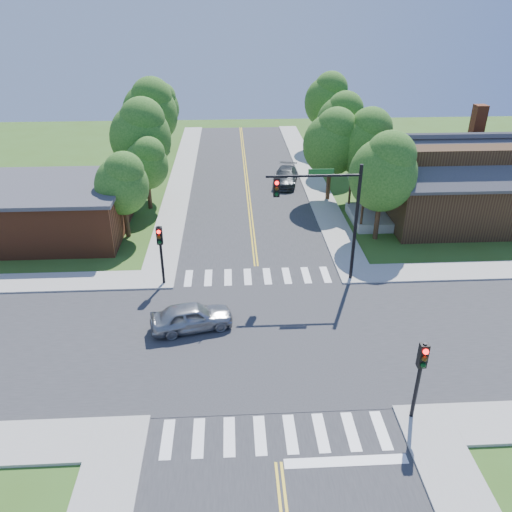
{
  "coord_description": "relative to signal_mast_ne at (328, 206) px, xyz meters",
  "views": [
    {
      "loc": [
        -1.51,
        -20.17,
        15.3
      ],
      "look_at": [
        -0.17,
        4.79,
        2.2
      ],
      "focal_mm": 35.0,
      "sensor_mm": 36.0,
      "label": 1
    }
  ],
  "objects": [
    {
      "name": "tree_e_c",
      "position": [
        5.07,
        20.61,
        0.18
      ],
      "size": [
        4.52,
        4.29,
        7.68
      ],
      "color": "#382314",
      "rests_on": "ground"
    },
    {
      "name": "tree_e_b",
      "position": [
        5.38,
        12.76,
        0.24
      ],
      "size": [
        4.57,
        4.34,
        7.78
      ],
      "color": "#382314",
      "rests_on": "ground"
    },
    {
      "name": "signal_mast_ne",
      "position": [
        0.0,
        0.0,
        0.0
      ],
      "size": [
        5.3,
        0.42,
        7.2
      ],
      "color": "black",
      "rests_on": "ground"
    },
    {
      "name": "car_dgrey",
      "position": [
        -0.41,
        17.26,
        -4.14
      ],
      "size": [
        3.87,
        5.63,
        1.41
      ],
      "primitive_type": "imported",
      "rotation": [
        0.0,
        0.0,
        -0.2
      ],
      "color": "#333739",
      "rests_on": "ground"
    },
    {
      "name": "tree_w_c",
      "position": [
        -12.74,
        22.45,
        0.92
      ],
      "size": [
        5.18,
        4.92,
        8.8
      ],
      "color": "#382314",
      "rests_on": "ground"
    },
    {
      "name": "crosswalk_south",
      "position": [
        -3.91,
        -11.79,
        -4.8
      ],
      "size": [
        8.85,
        2.0,
        0.01
      ],
      "color": "white",
      "rests_on": "ground"
    },
    {
      "name": "tree_e_a",
      "position": [
        4.8,
        5.57,
        0.19
      ],
      "size": [
        4.52,
        4.3,
        7.69
      ],
      "color": "#382314",
      "rests_on": "ground"
    },
    {
      "name": "tree_e_d",
      "position": [
        5.29,
        29.06,
        0.58
      ],
      "size": [
        4.88,
        4.63,
        8.29
      ],
      "color": "#382314",
      "rests_on": "ground"
    },
    {
      "name": "tree_w_d",
      "position": [
        -12.85,
        30.9,
        -0.25
      ],
      "size": [
        4.13,
        3.92,
        7.02
      ],
      "color": "#382314",
      "rests_on": "ground"
    },
    {
      "name": "tree_bldg",
      "position": [
        -11.85,
        12.17,
        -1.01
      ],
      "size": [
        3.45,
        3.28,
        5.86
      ],
      "color": "#382314",
      "rests_on": "ground"
    },
    {
      "name": "ground",
      "position": [
        -3.91,
        -5.59,
        -4.85
      ],
      "size": [
        100.0,
        100.0,
        0.0
      ],
      "primitive_type": "plane",
      "color": "#37581B",
      "rests_on": "ground"
    },
    {
      "name": "sidewalk_ne",
      "position": [
        11.9,
        10.23,
        -4.78
      ],
      "size": [
        40.0,
        40.0,
        0.14
      ],
      "color": "#9E9B93",
      "rests_on": "ground"
    },
    {
      "name": "sidewalk_nw",
      "position": [
        -19.73,
        10.23,
        -4.78
      ],
      "size": [
        40.0,
        40.0,
        0.14
      ],
      "color": "#9E9B93",
      "rests_on": "ground"
    },
    {
      "name": "centerline",
      "position": [
        -3.91,
        -5.59,
        -4.8
      ],
      "size": [
        0.3,
        90.0,
        0.01
      ],
      "color": "yellow",
      "rests_on": "ground"
    },
    {
      "name": "car_silver",
      "position": [
        -7.57,
        -4.53,
        -4.14
      ],
      "size": [
        3.45,
        4.9,
        1.43
      ],
      "primitive_type": "imported",
      "rotation": [
        0.0,
        0.0,
        1.79
      ],
      "color": "#9EA1A4",
      "rests_on": "ground"
    },
    {
      "name": "road_ew",
      "position": [
        -3.91,
        -5.59,
        -4.83
      ],
      "size": [
        90.0,
        10.0,
        0.04
      ],
      "primitive_type": "cube",
      "color": "#2D2D30",
      "rests_on": "ground"
    },
    {
      "name": "stop_bar",
      "position": [
        -1.41,
        -13.19,
        -4.85
      ],
      "size": [
        4.6,
        0.45,
        0.09
      ],
      "primitive_type": "cube",
      "color": "white",
      "rests_on": "ground"
    },
    {
      "name": "intersection_patch",
      "position": [
        -3.91,
        -5.59,
        -4.85
      ],
      "size": [
        10.2,
        10.2,
        0.06
      ],
      "primitive_type": "cube",
      "color": "#2D2D30",
      "rests_on": "ground"
    },
    {
      "name": "tree_w_b",
      "position": [
        -12.49,
        14.69,
        0.63
      ],
      "size": [
        4.92,
        4.67,
        8.36
      ],
      "color": "#382314",
      "rests_on": "ground"
    },
    {
      "name": "signal_pole_se",
      "position": [
        1.69,
        -11.21,
        -2.19
      ],
      "size": [
        0.34,
        0.42,
        3.8
      ],
      "color": "black",
      "rests_on": "ground"
    },
    {
      "name": "house_ne",
      "position": [
        11.19,
        8.65,
        -1.52
      ],
      "size": [
        13.05,
        8.8,
        7.11
      ],
      "color": "black",
      "rests_on": "ground"
    },
    {
      "name": "tree_w_a",
      "position": [
        -12.72,
        6.87,
        -0.78
      ],
      "size": [
        3.66,
        3.48,
        6.22
      ],
      "color": "#382314",
      "rests_on": "ground"
    },
    {
      "name": "tree_house",
      "position": [
        2.77,
        13.17,
        0.2
      ],
      "size": [
        4.53,
        4.31,
        7.71
      ],
      "color": "#382314",
      "rests_on": "ground"
    },
    {
      "name": "signal_pole_nw",
      "position": [
        -9.51,
        -0.01,
        -2.19
      ],
      "size": [
        0.34,
        0.42,
        3.8
      ],
      "color": "black",
      "rests_on": "ground"
    },
    {
      "name": "road_ns",
      "position": [
        -3.91,
        -5.59,
        -4.83
      ],
      "size": [
        10.0,
        90.0,
        0.04
      ],
      "primitive_type": "cube",
      "color": "#2D2D30",
      "rests_on": "ground"
    },
    {
      "name": "crosswalk_north",
      "position": [
        -3.91,
        0.61,
        -4.8
      ],
      "size": [
        8.85,
        2.0,
        0.01
      ],
      "color": "white",
      "rests_on": "ground"
    },
    {
      "name": "building_nw",
      "position": [
        -18.11,
        7.61,
        -2.97
      ],
      "size": [
        10.4,
        8.4,
        3.73
      ],
      "color": "brown",
      "rests_on": "ground"
    }
  ]
}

